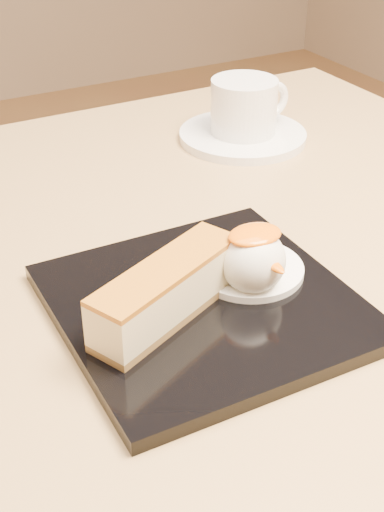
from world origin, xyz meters
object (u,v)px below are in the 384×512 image
cheesecake (167,291)px  dessert_plate (204,305)px  ice_cream_scoop (253,260)px  coffee_cup (245,105)px  table (220,392)px  saucer (243,136)px

cheesecake → dessert_plate: bearing=-15.7°
dessert_plate → ice_cream_scoop: bearing=-7.1°
cheesecake → coffee_cup: coffee_cup is taller
table → ice_cream_scoop: bearing=-101.0°
cheesecake → saucer: (0.24, 0.28, -0.03)m
ice_cream_scoop → coffee_cup: size_ratio=0.50×
table → saucer: saucer is taller
coffee_cup → saucer: bearing=180.0°
saucer → coffee_cup: size_ratio=1.45×
cheesecake → coffee_cup: 0.37m
dessert_plate → table: bearing=47.6°
table → dessert_plate: 0.18m
cheesecake → coffee_cup: size_ratio=1.35×
table → ice_cream_scoop: (-0.01, -0.06, 0.19)m
cheesecake → saucer: bearing=25.1°
dessert_plate → ice_cream_scoop: 0.05m
cheesecake → saucer: cheesecake is taller
cheesecake → ice_cream_scoop: bearing=-23.8°
saucer → coffee_cup: (0.00, 0.00, 0.04)m
coffee_cup → dessert_plate: bearing=-131.0°
table → saucer: bearing=54.3°
dessert_plate → coffee_cup: size_ratio=2.13×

